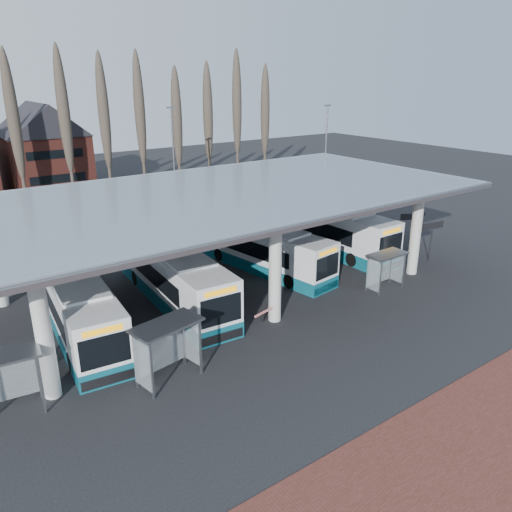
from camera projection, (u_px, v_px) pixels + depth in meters
ground at (304, 338)px, 26.09m from camera, size 140.00×140.00×0.00m
station_canopy at (220, 202)px, 30.24m from camera, size 32.00×16.00×6.34m
poplar_row at (83, 120)px, 48.23m from camera, size 45.10×1.10×14.50m
lamp_post_b at (174, 160)px, 47.37m from camera, size 0.80×0.16×10.17m
lamp_post_c at (325, 154)px, 50.48m from camera, size 0.80×0.16×10.17m
bus_0 at (77, 305)px, 26.26m from camera, size 3.61×11.88×3.25m
bus_1 at (173, 276)px, 29.89m from camera, size 3.46×12.35×3.39m
bus_2 at (262, 248)px, 34.89m from camera, size 4.05×11.78×3.21m
bus_3 at (325, 228)px, 38.99m from camera, size 2.87×12.62×3.50m
shelter_0 at (2, 371)px, 19.64m from camera, size 3.09×1.80×2.73m
shelter_1 at (165, 338)px, 21.84m from camera, size 3.31×2.07×2.86m
shelter_2 at (385, 263)px, 31.42m from camera, size 2.65×1.35×2.45m
info_sign_0 at (433, 229)px, 36.04m from camera, size 1.97×0.39×2.95m
info_sign_1 at (413, 219)px, 38.32m from camera, size 1.86×0.93×2.96m
barrier at (266, 311)px, 27.20m from camera, size 2.08×0.81×1.06m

